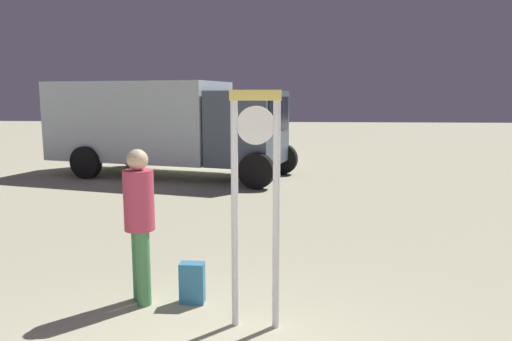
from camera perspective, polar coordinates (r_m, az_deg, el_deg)
The scene contains 4 objects.
standing_clock at distance 4.73m, azimuth -0.06°, elevation -1.88°, with size 0.49×0.12×2.35m.
person_near_clock at distance 5.54m, azimuth -13.41°, elevation -5.44°, with size 0.33×0.33×1.73m.
backpack at distance 5.65m, azimuth -7.43°, elevation -12.87°, with size 0.27×0.20×0.46m.
box_truck_near at distance 14.37m, azimuth -10.77°, elevation 5.45°, with size 7.33×4.16×2.68m.
Camera 1 is at (0.58, -2.84, 2.30)m, focal length 34.34 mm.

